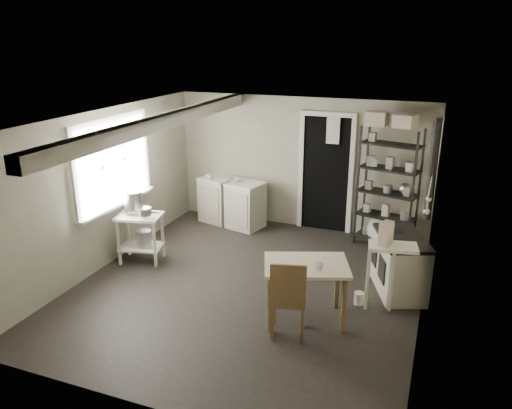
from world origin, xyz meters
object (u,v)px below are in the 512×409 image
(base_cabinets, at_px, (231,200))
(chair, at_px, (289,296))
(stove, at_px, (400,261))
(shelf_rack, at_px, (388,190))
(flour_sack, at_px, (379,230))
(work_table, at_px, (305,291))
(stockpot, at_px, (133,201))
(prep_table, at_px, (141,236))

(base_cabinets, height_order, chair, chair)
(stove, height_order, chair, chair)
(shelf_rack, distance_m, stove, 1.60)
(shelf_rack, distance_m, flour_sack, 0.72)
(stove, bearing_deg, flour_sack, 85.78)
(work_table, bearing_deg, chair, -106.20)
(stockpot, height_order, shelf_rack, shelf_rack)
(stockpot, relative_size, stove, 0.30)
(work_table, distance_m, flour_sack, 2.75)
(shelf_rack, xyz_separation_m, flour_sack, (-0.09, 0.08, -0.71))
(stockpot, height_order, base_cabinets, stockpot)
(prep_table, height_order, base_cabinets, base_cabinets)
(work_table, xyz_separation_m, chair, (-0.10, -0.35, 0.10))
(base_cabinets, bearing_deg, prep_table, -94.38)
(prep_table, distance_m, work_table, 2.87)
(stockpot, relative_size, base_cabinets, 0.24)
(work_table, bearing_deg, base_cabinets, 128.56)
(stove, bearing_deg, chair, -146.52)
(stockpot, xyz_separation_m, work_table, (2.87, -0.75, -0.56))
(prep_table, bearing_deg, shelf_rack, 29.31)
(stockpot, xyz_separation_m, chair, (2.77, -1.11, -0.45))
(base_cabinets, height_order, flour_sack, base_cabinets)
(stockpot, relative_size, flour_sack, 0.64)
(base_cabinets, distance_m, flour_sack, 2.64)
(shelf_rack, height_order, chair, shelf_rack)
(flour_sack, bearing_deg, prep_table, -149.02)
(stove, relative_size, chair, 1.04)
(chair, height_order, flour_sack, chair)
(base_cabinets, bearing_deg, flour_sack, 15.03)
(base_cabinets, relative_size, chair, 1.31)
(shelf_rack, relative_size, chair, 2.04)
(stockpot, relative_size, chair, 0.32)
(chair, relative_size, flour_sack, 2.02)
(base_cabinets, relative_size, stove, 1.25)
(stockpot, bearing_deg, stove, 5.82)
(prep_table, xyz_separation_m, stove, (3.75, 0.42, 0.04))
(prep_table, height_order, stove, stove)
(chair, xyz_separation_m, flour_sack, (0.62, 3.05, -0.24))
(work_table, bearing_deg, prep_table, 165.35)
(flour_sack, bearing_deg, stockpot, -150.14)
(prep_table, bearing_deg, base_cabinets, 71.40)
(chair, bearing_deg, shelf_rack, 62.50)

